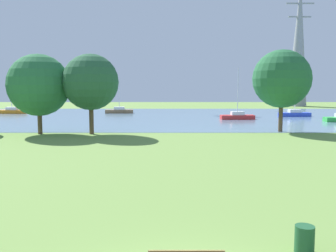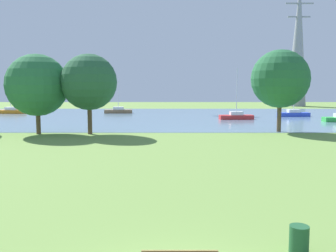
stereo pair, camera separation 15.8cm
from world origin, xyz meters
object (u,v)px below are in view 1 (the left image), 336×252
at_px(sailboat_blue, 294,114).
at_px(tree_east_near, 38,85).
at_px(sailboat_orange, 11,111).
at_px(litter_bin, 304,239).
at_px(tree_west_far, 281,79).
at_px(tree_east_far, 90,82).
at_px(sailboat_brown, 119,111).
at_px(sailboat_red, 237,116).
at_px(electricity_pylon, 298,43).

xyz_separation_m(sailboat_blue, tree_east_near, (-32.53, -21.31, 4.39)).
bearing_deg(sailboat_orange, tree_east_near, -62.81).
relative_size(litter_bin, tree_west_far, 0.09).
bearing_deg(tree_east_far, sailboat_orange, 124.97).
xyz_separation_m(sailboat_brown, tree_east_near, (-4.25, -28.43, 4.40)).
bearing_deg(sailboat_red, electricity_pylon, 59.88).
bearing_deg(sailboat_brown, sailboat_blue, -14.13).
relative_size(sailboat_orange, tree_east_near, 0.92).
bearing_deg(tree_east_near, electricity_pylon, 50.07).
height_order(tree_east_near, electricity_pylon, electricity_pylon).
height_order(litter_bin, sailboat_orange, sailboat_orange).
bearing_deg(sailboat_blue, sailboat_orange, 172.32).
bearing_deg(electricity_pylon, sailboat_blue, -109.25).
height_order(litter_bin, tree_east_far, tree_east_far).
relative_size(sailboat_red, electricity_pylon, 0.25).
distance_m(sailboat_red, tree_west_far, 15.46).
bearing_deg(sailboat_orange, litter_bin, -60.47).
bearing_deg(sailboat_brown, sailboat_orange, -177.46).
bearing_deg(litter_bin, sailboat_brown, 102.69).
relative_size(sailboat_red, tree_west_far, 0.86).
bearing_deg(sailboat_brown, tree_east_far, -88.20).
relative_size(sailboat_brown, sailboat_orange, 0.83).
bearing_deg(sailboat_red, tree_east_far, -136.95).
bearing_deg(tree_east_far, electricity_pylon, 53.63).
bearing_deg(tree_west_far, sailboat_brown, 127.39).
height_order(sailboat_blue, electricity_pylon, electricity_pylon).
relative_size(litter_bin, electricity_pylon, 0.03).
relative_size(litter_bin, sailboat_red, 0.11).
distance_m(litter_bin, tree_west_far, 30.29).
relative_size(sailboat_blue, tree_east_near, 0.91).
bearing_deg(tree_east_near, litter_bin, -58.18).
bearing_deg(sailboat_red, litter_bin, -97.85).
relative_size(sailboat_orange, tree_west_far, 0.85).
distance_m(sailboat_orange, tree_east_near, 31.35).
relative_size(tree_east_far, tree_west_far, 0.93).
bearing_deg(sailboat_blue, tree_east_near, -146.77).
distance_m(sailboat_red, tree_east_near, 28.33).
relative_size(sailboat_orange, tree_east_far, 0.92).
distance_m(sailboat_brown, sailboat_orange, 18.46).
xyz_separation_m(sailboat_brown, sailboat_orange, (-18.44, -0.82, 0.01)).
relative_size(sailboat_red, tree_east_near, 0.92).
distance_m(sailboat_brown, electricity_pylon, 47.31).
relative_size(sailboat_brown, tree_east_near, 0.76).
distance_m(tree_east_far, tree_west_far, 19.50).
distance_m(sailboat_brown, tree_east_near, 29.08).
distance_m(litter_bin, tree_east_near, 32.03).
xyz_separation_m(litter_bin, tree_east_near, (-16.73, 26.95, 4.46)).
xyz_separation_m(sailboat_blue, tree_west_far, (-7.98, -19.45, 5.04)).
height_order(sailboat_brown, tree_west_far, tree_west_far).
relative_size(sailboat_brown, tree_west_far, 0.71).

